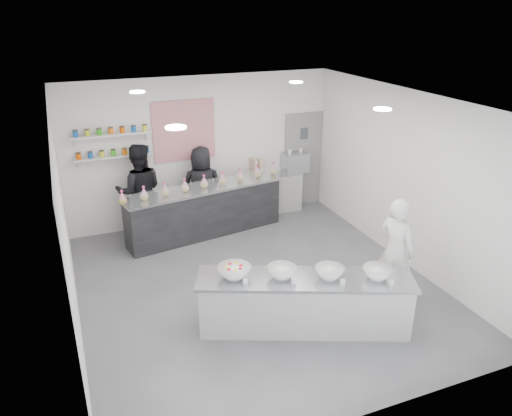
{
  "coord_description": "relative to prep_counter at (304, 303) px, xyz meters",
  "views": [
    {
      "loc": [
        -2.64,
        -6.53,
        4.3
      ],
      "look_at": [
        0.15,
        0.4,
        1.21
      ],
      "focal_mm": 35.0,
      "sensor_mm": 36.0,
      "label": 1
    }
  ],
  "objects": [
    {
      "name": "downlight_2",
      "position": [
        -1.6,
        2.88,
        2.57
      ],
      "size": [
        0.24,
        0.24,
        0.02
      ],
      "primitive_type": "cylinder",
      "color": "white",
      "rests_on": "ceiling"
    },
    {
      "name": "ceiling",
      "position": [
        -0.2,
        1.28,
        2.59
      ],
      "size": [
        6.0,
        6.0,
        0.0
      ],
      "primitive_type": "plane",
      "rotation": [
        3.14,
        0.0,
        0.0
      ],
      "color": "white",
      "rests_on": "floor"
    },
    {
      "name": "left_wall",
      "position": [
        -2.95,
        1.28,
        1.09
      ],
      "size": [
        0.0,
        6.0,
        6.0
      ],
      "primitive_type": "plane",
      "rotation": [
        1.57,
        0.0,
        1.57
      ],
      "color": "white",
      "rests_on": "floor"
    },
    {
      "name": "downlight_1",
      "position": [
        1.2,
        0.28,
        2.57
      ],
      "size": [
        0.24,
        0.24,
        0.02
      ],
      "primitive_type": "cylinder",
      "color": "white",
      "rests_on": "ceiling"
    },
    {
      "name": "pattern_panel",
      "position": [
        -0.55,
        4.25,
        1.54
      ],
      "size": [
        1.25,
        0.03,
        1.2
      ],
      "primitive_type": "cube",
      "color": "#BB1533",
      "rests_on": "back_wall"
    },
    {
      "name": "jar_shelf_upper",
      "position": [
        -1.95,
        4.18,
        1.61
      ],
      "size": [
        1.45,
        0.22,
        0.04
      ],
      "primitive_type": "cube",
      "color": "silver",
      "rests_on": "back_wall"
    },
    {
      "name": "downlight_0",
      "position": [
        -1.6,
        0.28,
        2.57
      ],
      "size": [
        0.24,
        0.24,
        0.02
      ],
      "primitive_type": "cylinder",
      "color": "white",
      "rests_on": "ceiling"
    },
    {
      "name": "cup_stacks",
      "position": [
        0.94,
        4.06,
        0.65
      ],
      "size": [
        0.28,
        0.24,
        0.38
      ],
      "primitive_type": null,
      "color": "tan",
      "rests_on": "espresso_ledge"
    },
    {
      "name": "downlight_3",
      "position": [
        1.2,
        2.88,
        2.57
      ],
      "size": [
        0.24,
        0.24,
        0.02
      ],
      "primitive_type": "cylinder",
      "color": "white",
      "rests_on": "ceiling"
    },
    {
      "name": "jar_shelf_lower",
      "position": [
        -1.95,
        4.18,
        1.19
      ],
      "size": [
        1.45,
        0.22,
        0.04
      ],
      "primitive_type": "cube",
      "color": "silver",
      "rests_on": "back_wall"
    },
    {
      "name": "sneeze_guard",
      "position": [
        -0.35,
        3.21,
        0.71
      ],
      "size": [
        3.09,
        0.55,
        0.27
      ],
      "primitive_type": "cube",
      "rotation": [
        0.0,
        0.0,
        0.17
      ],
      "color": "white",
      "rests_on": "back_bar"
    },
    {
      "name": "right_wall",
      "position": [
        2.55,
        1.28,
        1.09
      ],
      "size": [
        0.0,
        6.0,
        6.0
      ],
      "primitive_type": "plane",
      "rotation": [
        1.57,
        0.0,
        -1.57
      ],
      "color": "white",
      "rests_on": "floor"
    },
    {
      "name": "label_cards",
      "position": [
        0.2,
        -0.48,
        0.44
      ],
      "size": [
        2.01,
        0.04,
        0.07
      ],
      "primitive_type": null,
      "color": "white",
      "rests_on": "prep_counter"
    },
    {
      "name": "staff_right",
      "position": [
        -0.33,
        3.88,
        0.44
      ],
      "size": [
        0.91,
        0.68,
        1.69
      ],
      "primitive_type": "imported",
      "rotation": [
        0.0,
        0.0,
        2.96
      ],
      "color": "black",
      "rests_on": "floor"
    },
    {
      "name": "espresso_ledge",
      "position": [
        1.35,
        4.06,
        0.03
      ],
      "size": [
        1.17,
        0.37,
        0.87
      ],
      "primitive_type": "cube",
      "color": "#9FA09B",
      "rests_on": "floor"
    },
    {
      "name": "prep_counter",
      "position": [
        0.0,
        0.0,
        0.0
      ],
      "size": [
        3.0,
        1.77,
        0.81
      ],
      "primitive_type": "cube",
      "rotation": [
        0.0,
        0.0,
        -0.4
      ],
      "color": "#9FA09B",
      "rests_on": "floor"
    },
    {
      "name": "staff_left",
      "position": [
        -1.57,
        3.88,
        0.53
      ],
      "size": [
        1.01,
        0.84,
        1.88
      ],
      "primitive_type": "imported",
      "rotation": [
        0.0,
        0.0,
        3.0
      ],
      "color": "black",
      "rests_on": "floor"
    },
    {
      "name": "prep_bowls",
      "position": [
        0.0,
        0.0,
        0.49
      ],
      "size": [
        2.37,
        1.38,
        0.16
      ],
      "primitive_type": null,
      "rotation": [
        0.0,
        0.0,
        -0.4
      ],
      "color": "white",
      "rests_on": "prep_counter"
    },
    {
      "name": "preserve_jars",
      "position": [
        -1.95,
        4.16,
        1.47
      ],
      "size": [
        1.45,
        0.1,
        0.56
      ],
      "primitive_type": null,
      "color": "#EB5400",
      "rests_on": "jar_shelf_lower"
    },
    {
      "name": "cookie_bags",
      "position": [
        -0.4,
        3.48,
        0.71
      ],
      "size": [
        3.33,
        0.72,
        0.27
      ],
      "primitive_type": null,
      "rotation": [
        0.0,
        0.0,
        0.17
      ],
      "color": "#C7769E",
      "rests_on": "back_bar"
    },
    {
      "name": "espresso_machine",
      "position": [
        1.82,
        4.06,
        0.67
      ],
      "size": [
        0.54,
        0.37,
        0.41
      ],
      "primitive_type": "cube",
      "color": "#93969E",
      "rests_on": "espresso_ledge"
    },
    {
      "name": "woman_prep",
      "position": [
        1.59,
        0.14,
        0.44
      ],
      "size": [
        0.58,
        0.71,
        1.69
      ],
      "primitive_type": "imported",
      "rotation": [
        0.0,
        0.0,
        1.9
      ],
      "color": "white",
      "rests_on": "floor"
    },
    {
      "name": "back_door",
      "position": [
        2.1,
        4.25,
        0.64
      ],
      "size": [
        0.88,
        0.04,
        2.1
      ],
      "primitive_type": "cube",
      "color": "gray",
      "rests_on": "floor"
    },
    {
      "name": "floor",
      "position": [
        -0.2,
        1.28,
        -0.41
      ],
      "size": [
        6.0,
        6.0,
        0.0
      ],
      "primitive_type": "plane",
      "color": "#515156",
      "rests_on": "ground"
    },
    {
      "name": "back_bar",
      "position": [
        -0.4,
        3.48,
        0.09
      ],
      "size": [
        3.23,
        1.12,
        0.98
      ],
      "primitive_type": "cube",
      "rotation": [
        0.0,
        0.0,
        0.17
      ],
      "color": "black",
      "rests_on": "floor"
    },
    {
      "name": "back_wall",
      "position": [
        -0.2,
        4.28,
        1.09
      ],
      "size": [
        5.5,
        0.0,
        5.5
      ],
      "primitive_type": "plane",
      "rotation": [
        1.57,
        0.0,
        0.0
      ],
      "color": "white",
      "rests_on": "floor"
    }
  ]
}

